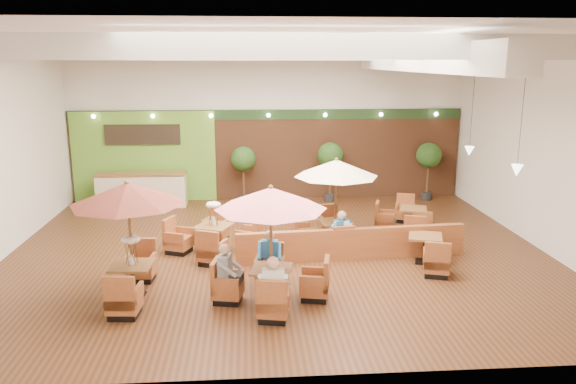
{
  "coord_description": "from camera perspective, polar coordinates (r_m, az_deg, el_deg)",
  "views": [
    {
      "loc": [
        -0.77,
        -14.01,
        4.91
      ],
      "look_at": [
        0.3,
        0.5,
        1.5
      ],
      "focal_mm": 35.0,
      "sensor_mm": 36.0,
      "label": 1
    }
  ],
  "objects": [
    {
      "name": "diner_0",
      "position": [
        10.88,
        -1.5,
        -9.13
      ],
      "size": [
        0.44,
        0.36,
        0.85
      ],
      "rotation": [
        0.0,
        0.0,
        -0.11
      ],
      "color": "silver",
      "rests_on": "ground"
    },
    {
      "name": "diner_2",
      "position": [
        11.73,
        -6.19,
        -7.61
      ],
      "size": [
        0.38,
        0.43,
        0.8
      ],
      "rotation": [
        0.0,
        0.0,
        4.5
      ],
      "color": "gray",
      "rests_on": "ground"
    },
    {
      "name": "topiary_2",
      "position": [
        20.63,
        14.11,
        3.42
      ],
      "size": [
        0.9,
        0.9,
        2.08
      ],
      "color": "black",
      "rests_on": "ground"
    },
    {
      "name": "table_3",
      "position": [
        14.86,
        -7.51,
        -4.51
      ],
      "size": [
        2.65,
        2.65,
        1.51
      ],
      "rotation": [
        0.0,
        0.0,
        -0.39
      ],
      "color": "brown",
      "rests_on": "ground"
    },
    {
      "name": "service_counter",
      "position": [
        19.92,
        -14.61,
        0.22
      ],
      "size": [
        3.0,
        0.75,
        1.18
      ],
      "color": "beige",
      "rests_on": "ground"
    },
    {
      "name": "room",
      "position": [
        15.31,
        -0.39,
        8.39
      ],
      "size": [
        14.04,
        14.0,
        5.52
      ],
      "color": "#381E0F",
      "rests_on": "ground"
    },
    {
      "name": "table_2",
      "position": [
        14.9,
        4.69,
        0.95
      ],
      "size": [
        2.34,
        2.43,
        2.43
      ],
      "rotation": [
        0.0,
        0.0,
        0.15
      ],
      "color": "brown",
      "rests_on": "ground"
    },
    {
      "name": "table_1",
      "position": [
        11.43,
        -1.75,
        -3.1
      ],
      "size": [
        2.51,
        2.51,
        2.49
      ],
      "rotation": [
        0.0,
        0.0,
        -0.2
      ],
      "color": "brown",
      "rests_on": "ground"
    },
    {
      "name": "table_5",
      "position": [
        17.02,
        11.75,
        -2.75
      ],
      "size": [
        1.67,
        2.39,
        0.85
      ],
      "rotation": [
        0.0,
        0.0,
        -0.3
      ],
      "color": "brown",
      "rests_on": "ground"
    },
    {
      "name": "topiary_1",
      "position": [
        19.81,
        4.33,
        3.49
      ],
      "size": [
        0.92,
        0.92,
        2.13
      ],
      "color": "black",
      "rests_on": "ground"
    },
    {
      "name": "diner_1",
      "position": [
        12.58,
        -1.9,
        -6.12
      ],
      "size": [
        0.39,
        0.32,
        0.78
      ],
      "rotation": [
        0.0,
        0.0,
        3.07
      ],
      "color": "#24649F",
      "rests_on": "ground"
    },
    {
      "name": "booth_divider",
      "position": [
        14.28,
        6.55,
        -5.28
      ],
      "size": [
        5.87,
        0.65,
        0.81
      ],
      "primitive_type": "cube",
      "rotation": [
        0.0,
        0.0,
        0.08
      ],
      "color": "brown",
      "rests_on": "ground"
    },
    {
      "name": "diner_4",
      "position": [
        14.32,
        5.37,
        -3.79
      ],
      "size": [
        0.38,
        0.31,
        0.75
      ],
      "rotation": [
        0.0,
        0.0,
        0.07
      ],
      "color": "silver",
      "rests_on": "ground"
    },
    {
      "name": "diner_3",
      "position": [
        14.32,
        5.37,
        -3.75
      ],
      "size": [
        0.42,
        0.39,
        0.78
      ],
      "rotation": [
        0.0,
        0.0,
        0.31
      ],
      "color": "#24649F",
      "rests_on": "ground"
    },
    {
      "name": "topiary_0",
      "position": [
        19.61,
        -4.55,
        3.14
      ],
      "size": [
        0.87,
        0.87,
        2.02
      ],
      "color": "black",
      "rests_on": "ground"
    },
    {
      "name": "table_4",
      "position": [
        14.41,
        13.71,
        -5.69
      ],
      "size": [
        1.0,
        2.52,
        0.89
      ],
      "rotation": [
        0.0,
        0.0,
        -0.3
      ],
      "color": "brown",
      "rests_on": "ground"
    },
    {
      "name": "table_0",
      "position": [
        11.99,
        -15.91,
        -1.73
      ],
      "size": [
        2.35,
        2.51,
        2.55
      ],
      "rotation": [
        0.0,
        0.0,
        -0.08
      ],
      "color": "brown",
      "rests_on": "ground"
    }
  ]
}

